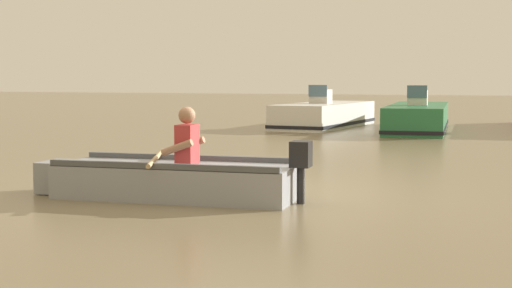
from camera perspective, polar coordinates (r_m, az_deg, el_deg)
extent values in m
plane|color=#7A6B4C|center=(10.17, -0.60, -3.75)|extent=(120.00, 120.00, 0.00)
cube|color=gray|center=(9.78, -6.06, -2.83)|extent=(3.17, 1.33, 0.44)
cube|color=gray|center=(10.55, -14.81, -2.40)|extent=(0.44, 0.63, 0.42)
cube|color=#4D4E51|center=(9.28, -7.26, -1.71)|extent=(3.04, 0.30, 0.08)
cube|color=#4D4E51|center=(10.22, -5.00, -1.07)|extent=(3.04, 0.30, 0.08)
cube|color=#A0A2A8|center=(9.72, -5.52, -1.80)|extent=(0.35, 1.03, 0.06)
cylinder|color=black|center=(9.29, 3.43, -2.92)|extent=(0.11, 0.11, 0.54)
cube|color=black|center=(9.24, 3.44, -0.77)|extent=(0.26, 0.30, 0.32)
cube|color=#B23333|center=(9.67, -5.26, -0.05)|extent=(0.24, 0.36, 0.52)
sphere|color=#9E7051|center=(9.65, -5.28, 2.20)|extent=(0.22, 0.22, 0.22)
cylinder|color=#9E7051|center=(9.49, -6.03, -0.28)|extent=(0.43, 0.12, 0.23)
cylinder|color=#9E7051|center=(9.90, -5.07, -0.05)|extent=(0.43, 0.12, 0.23)
cylinder|color=tan|center=(10.02, -7.61, -1.05)|extent=(0.81, 1.87, 0.06)
cube|color=white|center=(23.97, 5.26, 2.22)|extent=(2.15, 5.45, 0.76)
cube|color=black|center=(23.98, 5.26, 1.63)|extent=(2.20, 5.49, 0.10)
cube|color=beige|center=(23.57, 4.95, 3.63)|extent=(0.64, 0.55, 0.44)
cube|color=slate|center=(23.32, 4.73, 4.06)|extent=(0.60, 0.09, 0.36)
cube|color=#287042|center=(22.75, 12.24, 1.98)|extent=(2.10, 6.12, 0.77)
cube|color=black|center=(22.77, 12.23, 1.36)|extent=(2.15, 6.16, 0.10)
cube|color=silver|center=(22.28, 12.20, 3.47)|extent=(0.60, 0.55, 0.44)
cube|color=slate|center=(22.02, 12.17, 3.92)|extent=(0.56, 0.09, 0.36)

